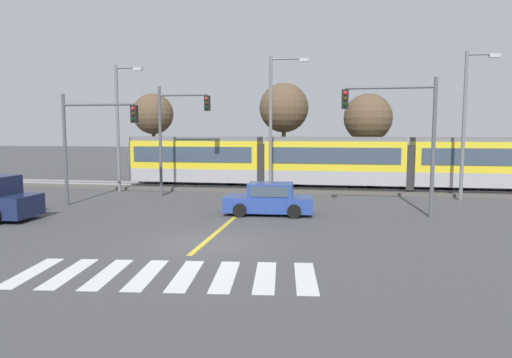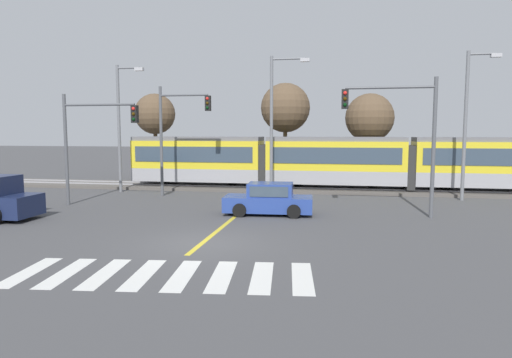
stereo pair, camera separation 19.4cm
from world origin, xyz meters
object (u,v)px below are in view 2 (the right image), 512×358
Objects in this scene: street_lamp_west at (121,121)px; bare_tree_east at (370,118)px; traffic_light_far_left at (176,126)px; bare_tree_far_west at (155,114)px; street_lamp_centre at (275,116)px; traffic_light_mid_right at (402,125)px; traffic_light_mid_left at (90,133)px; bare_tree_west at (285,108)px; light_rail_tram at (335,160)px; street_lamp_east at (468,117)px; sedan_crossing at (269,200)px.

street_lamp_west is 18.31m from bare_tree_east.
bare_tree_far_west is at bearing 119.45° from traffic_light_far_left.
street_lamp_centre is 10.09m from bare_tree_east.
traffic_light_mid_right is 0.93× the size of bare_tree_east.
traffic_light_far_left is (3.23, 4.26, 0.41)m from traffic_light_mid_left.
bare_tree_west is at bearing 56.94° from traffic_light_mid_left.
light_rail_tram is 4.18× the size of traffic_light_far_left.
traffic_light_mid_right is at bearing -20.31° from traffic_light_far_left.
street_lamp_east is at bearing 53.88° from traffic_light_mid_right.
traffic_light_mid_left is at bearing 174.61° from sedan_crossing.
bare_tree_east is (5.52, 14.90, 4.30)m from sedan_crossing.
street_lamp_east is at bearing 0.12° from street_lamp_west.
traffic_light_mid_right is at bearing -126.12° from street_lamp_east.
light_rail_tram is at bearing 12.64° from street_lamp_west.
street_lamp_east is (20.16, 5.56, 0.86)m from traffic_light_mid_left.
sedan_crossing is 0.64× the size of traffic_light_far_left.
street_lamp_west is (-16.82, 5.91, 0.40)m from traffic_light_mid_right.
traffic_light_mid_right is 17.83m from street_lamp_west.
traffic_light_mid_left is at bearing -137.45° from bare_tree_east.
street_lamp_centre reaches higher than bare_tree_west.
traffic_light_far_left is 0.81× the size of street_lamp_west.
traffic_light_mid_left is 20.93m from street_lamp_east.
traffic_light_far_left is at bearing -60.55° from bare_tree_far_west.
street_lamp_centre is at bearing 2.90° from street_lamp_west.
traffic_light_mid_left is 0.70× the size of street_lamp_east.
traffic_light_far_left is 0.79× the size of street_lamp_east.
street_lamp_east is 1.09× the size of bare_tree_west.
bare_tree_west is (8.78, 13.49, 1.89)m from traffic_light_mid_left.
traffic_light_mid_left is 0.93× the size of traffic_light_mid_right.
traffic_light_mid_right is 9.36m from street_lamp_centre.
street_lamp_centre reaches higher than street_lamp_east.
bare_tree_far_west is (-1.14, 8.27, 0.74)m from street_lamp_west.
light_rail_tram is 10.06m from sedan_crossing.
light_rail_tram is at bearing 157.85° from street_lamp_east.
street_lamp_east is at bearing -34.85° from bare_tree_west.
light_rail_tram is at bearing -51.19° from bare_tree_west.
light_rail_tram is at bearing -19.27° from bare_tree_far_west.
bare_tree_east reaches higher than traffic_light_mid_left.
bare_tree_west is (-0.94, 14.40, 5.09)m from sedan_crossing.
street_lamp_centre is (5.80, 1.76, 0.59)m from traffic_light_far_left.
street_lamp_centre is at bearing 136.58° from traffic_light_mid_right.
traffic_light_mid_right is at bearing -43.42° from street_lamp_centre.
bare_tree_east is (15.23, 13.98, 1.10)m from traffic_light_mid_left.
traffic_light_mid_left is (-12.72, -8.59, 1.85)m from light_rail_tram.
bare_tree_east is (12.00, 9.72, 0.69)m from traffic_light_far_left.
street_lamp_east reaches higher than traffic_light_mid_right.
bare_tree_west is 6.52m from bare_tree_east.
bare_tree_east reaches higher than traffic_light_mid_right.
street_lamp_east is 23.79m from bare_tree_far_west.
traffic_light_mid_left is 16.20m from bare_tree_west.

